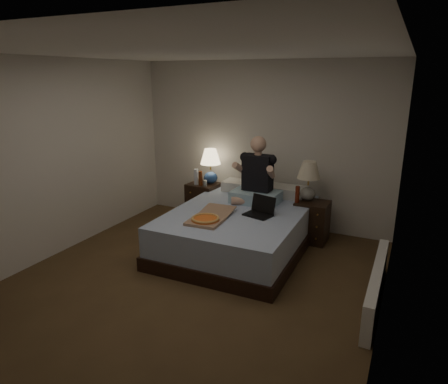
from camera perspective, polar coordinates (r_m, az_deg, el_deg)
The scene contains 18 objects.
floor at distance 4.66m, azimuth -4.91°, elevation -12.94°, with size 4.00×4.50×0.00m, color brown.
ceiling at distance 4.07m, azimuth -5.82°, elevation 19.41°, with size 4.00×4.50×0.00m, color white.
wall_back at distance 6.19m, azimuth 5.45°, elevation 6.74°, with size 4.00×2.50×0.00m, color silver.
wall_left at distance 5.48m, azimuth -23.66°, elevation 4.18°, with size 4.50×2.50×0.00m, color silver.
wall_right at distance 3.63m, azimuth 22.91°, elevation -1.41°, with size 4.50×2.50×0.00m, color silver.
bed at distance 5.41m, azimuth 2.15°, elevation -5.38°, with size 1.65×2.20×0.55m, color #5471A8.
nightstand_left at distance 6.49m, azimuth -2.91°, elevation -1.37°, with size 0.47×0.42×0.60m, color black.
nightstand_right at distance 5.78m, azimuth 12.40°, elevation -4.14°, with size 0.44×0.40×0.58m, color black.
lamp_left at distance 6.35m, azimuth -1.93°, elevation 3.69°, with size 0.32×0.32×0.56m, color navy, non-canonical shape.
lamp_right at distance 5.68m, azimuth 11.96°, elevation 1.54°, with size 0.32×0.32×0.56m, color gray, non-canonical shape.
water_bottle at distance 6.33m, azimuth -4.02°, elevation 2.17°, with size 0.07×0.07×0.25m, color silver.
soda_can at distance 6.23m, azimuth -2.73°, elevation 1.25°, with size 0.07×0.07×0.10m, color #AAABA6.
beer_bottle_left at distance 6.28m, azimuth -3.37°, elevation 1.97°, with size 0.06×0.06×0.23m, color #5D270D.
beer_bottle_right at distance 5.61m, azimuth 10.44°, elevation -0.32°, with size 0.06×0.06×0.23m, color #611D0D.
person at distance 5.54m, azimuth 4.64°, elevation 3.14°, with size 0.66×0.52×0.93m, color black, non-canonical shape.
laptop at distance 5.08m, azimuth 4.90°, elevation -2.13°, with size 0.34×0.28×0.24m, color black, non-canonical shape.
pizza_box at distance 4.87m, azimuth -2.68°, elevation -3.95°, with size 0.40×0.76×0.08m, color #9D795E, non-canonical shape.
radiator at distance 4.49m, azimuth 20.89°, elevation -12.39°, with size 0.10×1.60×0.40m, color silver.
Camera 1 is at (2.10, -3.48, 2.28)m, focal length 32.00 mm.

